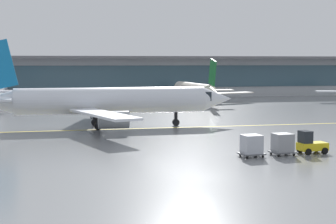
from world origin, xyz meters
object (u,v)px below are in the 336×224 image
at_px(gate_airplane_2, 194,90).
at_px(taxiing_regional_jet, 108,101).
at_px(cargo_dolly_lead, 283,143).
at_px(cargo_dolly_trailing, 252,145).
at_px(baggage_tug, 310,144).

height_order(gate_airplane_2, taxiing_regional_jet, taxiing_regional_jet).
bearing_deg(taxiing_regional_jet, cargo_dolly_lead, -62.03).
height_order(taxiing_regional_jet, cargo_dolly_lead, taxiing_regional_jet).
bearing_deg(gate_airplane_2, cargo_dolly_lead, 169.28).
relative_size(cargo_dolly_lead, cargo_dolly_trailing, 1.00).
height_order(gate_airplane_2, cargo_dolly_trailing, gate_airplane_2).
xyz_separation_m(baggage_tug, cargo_dolly_trailing, (-5.85, -0.51, 0.16)).
distance_m(cargo_dolly_lead, cargo_dolly_trailing, 3.05).
bearing_deg(cargo_dolly_trailing, baggage_tug, -0.00).
bearing_deg(baggage_tug, taxiing_regional_jet, 118.63).
bearing_deg(cargo_dolly_lead, baggage_tug, -0.00).
relative_size(baggage_tug, cargo_dolly_trailing, 1.22).
bearing_deg(cargo_dolly_lead, cargo_dolly_trailing, 180.00).
height_order(baggage_tug, cargo_dolly_lead, baggage_tug).
bearing_deg(cargo_dolly_trailing, cargo_dolly_lead, -0.00).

